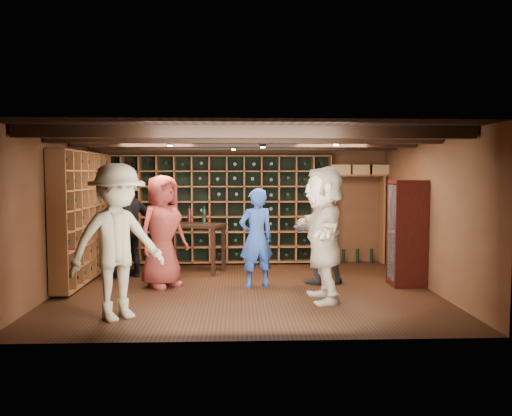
{
  "coord_description": "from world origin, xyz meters",
  "views": [
    {
      "loc": [
        -0.13,
        -8.02,
        1.9
      ],
      "look_at": [
        0.18,
        0.2,
        1.32
      ],
      "focal_mm": 35.0,
      "sensor_mm": 36.0,
      "label": 1
    }
  ],
  "objects_px": {
    "guest_woman_black": "(129,228)",
    "guest_khaki": "(117,242)",
    "guest_beige": "(324,234)",
    "man_grey_suit": "(319,231)",
    "tasting_table": "(191,230)",
    "guest_red_floral": "(163,231)",
    "man_blue_shirt": "(256,238)",
    "display_cabinet": "(407,235)"
  },
  "relations": [
    {
      "from": "guest_woman_black",
      "to": "guest_beige",
      "type": "bearing_deg",
      "value": 107.19
    },
    {
      "from": "display_cabinet",
      "to": "man_grey_suit",
      "type": "distance_m",
      "value": 1.47
    },
    {
      "from": "man_blue_shirt",
      "to": "man_grey_suit",
      "type": "relative_size",
      "value": 0.91
    },
    {
      "from": "guest_red_floral",
      "to": "guest_beige",
      "type": "xyz_separation_m",
      "value": [
        2.53,
        -0.98,
        0.07
      ]
    },
    {
      "from": "man_blue_shirt",
      "to": "guest_red_floral",
      "type": "bearing_deg",
      "value": -23.68
    },
    {
      "from": "man_blue_shirt",
      "to": "guest_woman_black",
      "type": "height_order",
      "value": "guest_woman_black"
    },
    {
      "from": "man_blue_shirt",
      "to": "tasting_table",
      "type": "bearing_deg",
      "value": -67.85
    },
    {
      "from": "man_grey_suit",
      "to": "guest_khaki",
      "type": "bearing_deg",
      "value": 23.52
    },
    {
      "from": "display_cabinet",
      "to": "tasting_table",
      "type": "relative_size",
      "value": 1.27
    },
    {
      "from": "man_grey_suit",
      "to": "guest_khaki",
      "type": "xyz_separation_m",
      "value": [
        -2.95,
        -2.03,
        0.11
      ]
    },
    {
      "from": "man_grey_suit",
      "to": "guest_red_floral",
      "type": "relative_size",
      "value": 0.97
    },
    {
      "from": "guest_khaki",
      "to": "guest_beige",
      "type": "xyz_separation_m",
      "value": [
        2.84,
        0.86,
        -0.01
      ]
    },
    {
      "from": "man_blue_shirt",
      "to": "guest_khaki",
      "type": "distance_m",
      "value": 2.57
    },
    {
      "from": "man_blue_shirt",
      "to": "guest_red_floral",
      "type": "relative_size",
      "value": 0.88
    },
    {
      "from": "guest_red_floral",
      "to": "guest_beige",
      "type": "distance_m",
      "value": 2.71
    },
    {
      "from": "guest_khaki",
      "to": "guest_woman_black",
      "type": "bearing_deg",
      "value": 58.87
    },
    {
      "from": "guest_woman_black",
      "to": "guest_beige",
      "type": "height_order",
      "value": "guest_beige"
    },
    {
      "from": "guest_woman_black",
      "to": "guest_khaki",
      "type": "height_order",
      "value": "guest_khaki"
    },
    {
      "from": "guest_khaki",
      "to": "guest_beige",
      "type": "distance_m",
      "value": 2.96
    },
    {
      "from": "display_cabinet",
      "to": "guest_woman_black",
      "type": "relative_size",
      "value": 0.97
    },
    {
      "from": "display_cabinet",
      "to": "guest_khaki",
      "type": "bearing_deg",
      "value": -158.09
    },
    {
      "from": "guest_woman_black",
      "to": "guest_beige",
      "type": "xyz_separation_m",
      "value": [
        3.24,
        -1.73,
        0.1
      ]
    },
    {
      "from": "tasting_table",
      "to": "man_grey_suit",
      "type": "bearing_deg",
      "value": -4.72
    },
    {
      "from": "display_cabinet",
      "to": "guest_beige",
      "type": "bearing_deg",
      "value": -149.88
    },
    {
      "from": "guest_beige",
      "to": "guest_woman_black",
      "type": "bearing_deg",
      "value": -119.07
    },
    {
      "from": "guest_woman_black",
      "to": "tasting_table",
      "type": "relative_size",
      "value": 1.32
    },
    {
      "from": "guest_woman_black",
      "to": "tasting_table",
      "type": "xyz_separation_m",
      "value": [
        1.06,
        0.48,
        -0.09
      ]
    },
    {
      "from": "display_cabinet",
      "to": "guest_khaki",
      "type": "relative_size",
      "value": 0.87
    },
    {
      "from": "display_cabinet",
      "to": "guest_woman_black",
      "type": "xyz_separation_m",
      "value": [
        -4.8,
        0.82,
        0.05
      ]
    },
    {
      "from": "guest_woman_black",
      "to": "guest_khaki",
      "type": "bearing_deg",
      "value": 54.14
    },
    {
      "from": "guest_beige",
      "to": "man_blue_shirt",
      "type": "bearing_deg",
      "value": -133.8
    },
    {
      "from": "guest_woman_black",
      "to": "man_grey_suit",
      "type": "bearing_deg",
      "value": 125.88
    },
    {
      "from": "guest_woman_black",
      "to": "guest_khaki",
      "type": "xyz_separation_m",
      "value": [
        0.41,
        -2.59,
        0.11
      ]
    },
    {
      "from": "man_blue_shirt",
      "to": "man_grey_suit",
      "type": "xyz_separation_m",
      "value": [
        1.09,
        0.27,
        0.08
      ]
    },
    {
      "from": "guest_red_floral",
      "to": "guest_khaki",
      "type": "xyz_separation_m",
      "value": [
        -0.31,
        -1.85,
        0.08
      ]
    },
    {
      "from": "guest_woman_black",
      "to": "guest_khaki",
      "type": "relative_size",
      "value": 0.9
    },
    {
      "from": "man_grey_suit",
      "to": "guest_woman_black",
      "type": "xyz_separation_m",
      "value": [
        -3.36,
        0.55,
        0.0
      ]
    },
    {
      "from": "man_grey_suit",
      "to": "tasting_table",
      "type": "relative_size",
      "value": 1.31
    },
    {
      "from": "guest_woman_black",
      "to": "tasting_table",
      "type": "bearing_deg",
      "value": 159.64
    },
    {
      "from": "man_grey_suit",
      "to": "guest_beige",
      "type": "xyz_separation_m",
      "value": [
        -0.11,
        -1.17,
        0.1
      ]
    },
    {
      "from": "tasting_table",
      "to": "man_blue_shirt",
      "type": "bearing_deg",
      "value": -27.75
    },
    {
      "from": "display_cabinet",
      "to": "guest_khaki",
      "type": "height_order",
      "value": "guest_khaki"
    }
  ]
}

